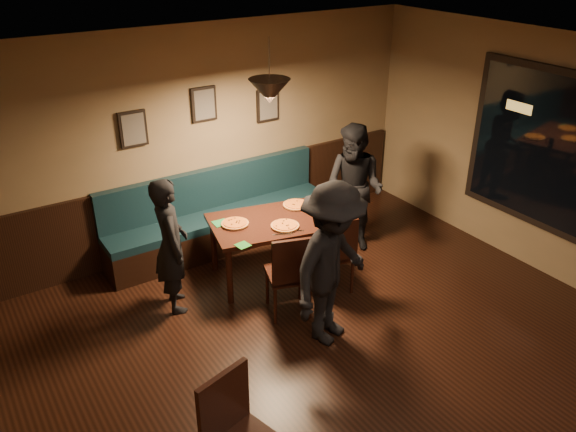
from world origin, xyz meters
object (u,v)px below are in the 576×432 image
object	(u,v)px
diner_left	(171,245)
chair_near_left	(288,272)
soda_glass	(331,209)
dining_table	(272,249)
chair_near_right	(332,252)
booth_bench	(220,213)
diner_front	(332,265)
diner_right	(354,188)
tabasco_bottle	(311,209)

from	to	relation	value
diner_left	chair_near_left	bearing A→B (deg)	-114.68
soda_glass	dining_table	bearing A→B (deg)	158.34
chair_near_right	soda_glass	size ratio (longest dim) A/B	5.99
booth_bench	diner_front	distance (m)	2.29
chair_near_left	diner_right	bearing A→B (deg)	45.38
chair_near_left	diner_right	distance (m)	1.71
chair_near_right	tabasco_bottle	world-z (taller)	chair_near_right
booth_bench	chair_near_left	size ratio (longest dim) A/B	3.03
dining_table	soda_glass	size ratio (longest dim) A/B	8.67
diner_left	diner_front	distance (m)	1.75
booth_bench	chair_near_right	distance (m)	1.67
diner_left	diner_right	distance (m)	2.47
diner_right	diner_left	bearing A→B (deg)	-111.92
diner_front	diner_right	bearing A→B (deg)	22.77
dining_table	diner_right	xyz separation A→B (m)	(1.27, 0.06, 0.45)
dining_table	diner_front	bearing A→B (deg)	-81.99
booth_bench	diner_front	size ratio (longest dim) A/B	1.75
dining_table	soda_glass	world-z (taller)	soda_glass
chair_near_right	soda_glass	world-z (taller)	chair_near_right
diner_right	diner_front	xyz separation A→B (m)	(-1.38, -1.37, 0.03)
booth_bench	dining_table	distance (m)	0.98
diner_front	dining_table	bearing A→B (deg)	63.09
booth_bench	dining_table	size ratio (longest dim) A/B	2.16
dining_table	soda_glass	bearing A→B (deg)	-8.73
chair_near_left	chair_near_right	size ratio (longest dim) A/B	1.03
chair_near_left	diner_left	distance (m)	1.27
dining_table	chair_near_right	size ratio (longest dim) A/B	1.45
chair_near_right	diner_right	distance (m)	1.12
diner_front	diner_left	bearing A→B (deg)	106.81
diner_left	tabasco_bottle	size ratio (longest dim) A/B	13.96
chair_near_left	soda_glass	world-z (taller)	chair_near_left
chair_near_right	diner_front	world-z (taller)	diner_front
soda_glass	booth_bench	bearing A→B (deg)	124.83
chair_near_left	diner_left	size ratio (longest dim) A/B	0.65
diner_left	chair_near_right	bearing A→B (deg)	-98.69
booth_bench	tabasco_bottle	xyz separation A→B (m)	(0.68, -1.04, 0.30)
chair_near_left	diner_right	size ratio (longest dim) A/B	0.60
chair_near_right	tabasco_bottle	bearing A→B (deg)	95.21
chair_near_left	chair_near_right	world-z (taller)	chair_near_left
tabasco_bottle	dining_table	bearing A→B (deg)	170.63
diner_left	diner_right	size ratio (longest dim) A/B	0.93
dining_table	tabasco_bottle	distance (m)	0.66
booth_bench	chair_near_left	distance (m)	1.65
diner_front	chair_near_right	bearing A→B (deg)	30.47
soda_glass	diner_left	bearing A→B (deg)	170.20
chair_near_right	soda_glass	distance (m)	0.53
chair_near_right	diner_front	size ratio (longest dim) A/B	0.56
chair_near_left	tabasco_bottle	bearing A→B (deg)	58.86
tabasco_bottle	soda_glass	bearing A→B (deg)	-47.95
tabasco_bottle	diner_right	bearing A→B (deg)	10.68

